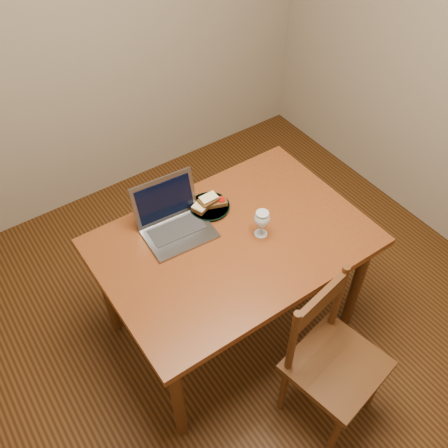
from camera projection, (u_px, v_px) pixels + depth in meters
floor at (240, 334)px, 2.92m from camera, size 3.20×3.20×0.02m
back_wall at (81, 14)px, 2.88m from camera, size 3.20×0.02×2.60m
table at (233, 251)px, 2.49m from camera, size 1.30×0.90×0.74m
chair at (334, 357)px, 2.28m from camera, size 0.47×0.46×0.44m
plate at (209, 207)px, 2.57m from camera, size 0.21×0.21×0.02m
sandwich_cheese at (202, 205)px, 2.54m from camera, size 0.13×0.10×0.03m
sandwich_tomato at (217, 202)px, 2.56m from camera, size 0.12×0.09×0.03m
sandwich_top at (209, 200)px, 2.53m from camera, size 0.11×0.07×0.03m
milk_glass at (262, 224)px, 2.40m from camera, size 0.08×0.08×0.15m
laptop at (173, 217)px, 2.44m from camera, size 0.35×0.32×0.24m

